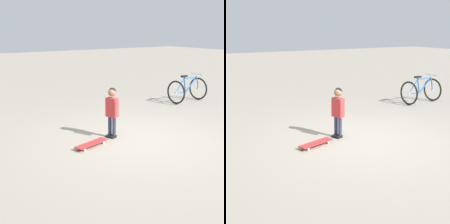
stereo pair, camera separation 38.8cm
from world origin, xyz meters
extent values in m
plane|color=#9E9384|center=(0.00, 0.00, 0.00)|extent=(50.00, 50.00, 0.00)
cylinder|color=#2D3351|center=(-0.42, 0.45, 0.24)|extent=(0.08, 0.08, 0.42)
cube|color=black|center=(-0.45, 0.44, 0.03)|extent=(0.17, 0.13, 0.05)
cylinder|color=#2D3351|center=(-0.46, 0.55, 0.24)|extent=(0.08, 0.08, 0.42)
cube|color=black|center=(-0.49, 0.54, 0.03)|extent=(0.17, 0.13, 0.05)
cube|color=#D13838|center=(-0.44, 0.50, 0.65)|extent=(0.21, 0.27, 0.40)
cylinder|color=#D13838|center=(-0.48, 0.32, 0.65)|extent=(0.06, 0.06, 0.32)
cylinder|color=#D13838|center=(-0.44, 0.67, 0.65)|extent=(0.06, 0.06, 0.32)
sphere|color=#9E7051|center=(-0.44, 0.50, 0.96)|extent=(0.17, 0.17, 0.17)
sphere|color=black|center=(-0.43, 0.51, 0.98)|extent=(0.16, 0.16, 0.16)
cube|color=#B22D2D|center=(-1.08, 0.27, 0.07)|extent=(0.77, 0.38, 0.02)
cube|color=#B7B7BC|center=(-1.33, 0.20, 0.05)|extent=(0.06, 0.11, 0.02)
cube|color=#B7B7BC|center=(-0.83, 0.33, 0.05)|extent=(0.06, 0.11, 0.02)
cylinder|color=beige|center=(-1.31, 0.13, 0.03)|extent=(0.06, 0.04, 0.06)
cylinder|color=beige|center=(-1.35, 0.27, 0.03)|extent=(0.06, 0.04, 0.06)
cylinder|color=beige|center=(-0.81, 0.26, 0.03)|extent=(0.06, 0.04, 0.06)
cylinder|color=beige|center=(-0.85, 0.41, 0.03)|extent=(0.06, 0.04, 0.06)
torus|color=black|center=(3.89, 1.97, 0.36)|extent=(0.07, 0.71, 0.71)
torus|color=black|center=(2.87, 1.93, 0.36)|extent=(0.07, 0.71, 0.71)
cylinder|color=#B7B7BC|center=(3.89, 1.97, 0.36)|extent=(0.06, 0.06, 0.06)
cylinder|color=#B7B7BC|center=(2.87, 1.93, 0.36)|extent=(0.06, 0.06, 0.06)
cylinder|color=#2D6BB7|center=(3.54, 1.96, 0.53)|extent=(0.52, 0.06, 0.48)
cylinder|color=#2D6BB7|center=(3.49, 1.96, 0.75)|extent=(0.59, 0.06, 0.06)
cylinder|color=#2D6BB7|center=(3.25, 1.95, 0.54)|extent=(0.14, 0.04, 0.48)
cylinder|color=#2D6BB7|center=(3.08, 1.94, 0.33)|extent=(0.43, 0.04, 0.08)
cylinder|color=#2D6BB7|center=(3.03, 1.94, 0.55)|extent=(0.35, 0.04, 0.40)
cylinder|color=#2D6BB7|center=(3.84, 1.97, 0.56)|extent=(0.13, 0.04, 0.41)
cube|color=black|center=(3.20, 1.95, 0.82)|extent=(0.22, 0.11, 0.05)
cylinder|color=#B7B7BC|center=(3.79, 1.97, 0.84)|extent=(0.04, 0.46, 0.02)
camera|label=1|loc=(-4.00, -4.75, 2.24)|focal=50.70mm
camera|label=2|loc=(-3.67, -4.95, 2.24)|focal=50.70mm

